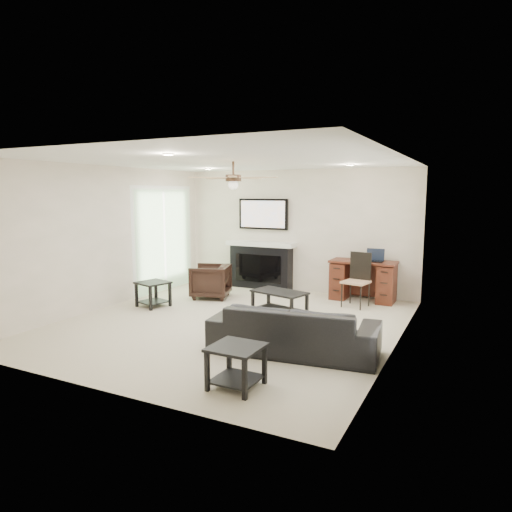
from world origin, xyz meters
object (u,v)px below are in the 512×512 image
Objects in this scene: armchair at (210,281)px; fireplace_unit at (261,244)px; desk at (363,281)px; sofa at (294,329)px; coffee_table at (279,303)px.

armchair is 1.47m from fireplace_unit.
fireplace_unit is at bearing 176.35° from desk.
armchair is at bearing -158.00° from desk.
sofa is at bearing -58.00° from fireplace_unit.
armchair is 0.59× the size of desk.
armchair is 0.79× the size of coffee_table.
sofa reaches higher than coffee_table.
coffee_table is (1.70, -0.55, -0.13)m from armchair.
armchair is 0.37× the size of fireplace_unit.
armchair reaches higher than sofa.
coffee_table is at bearing 53.88° from armchair.
fireplace_unit is (-1.22, 1.78, 0.75)m from coffee_table.
sofa is 2.36× the size of coffee_table.
sofa is 3.37m from armchair.
sofa is 3.25m from desk.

